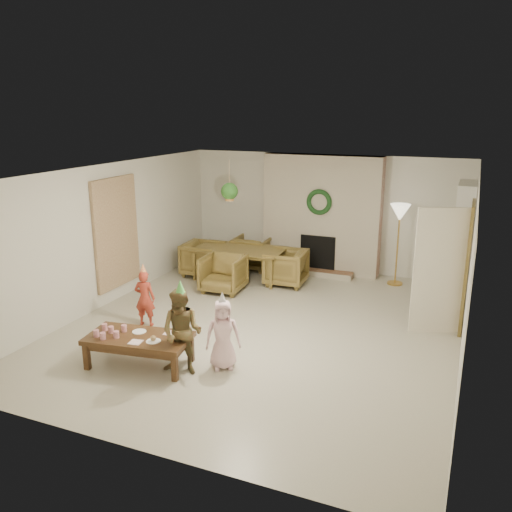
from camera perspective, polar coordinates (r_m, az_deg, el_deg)
The scene contains 56 objects.
floor at distance 8.63m, azimuth 0.82°, elevation -7.60°, with size 7.00×7.00×0.00m, color #B7B29E.
ceiling at distance 7.98m, azimuth 0.89°, elevation 9.12°, with size 7.00×7.00×0.00m, color white.
wall_back at distance 11.46m, azimuth 7.41°, elevation 4.68°, with size 7.00×7.00×0.00m, color silver.
wall_front at distance 5.31m, azimuth -13.52°, elevation -8.80°, with size 7.00×7.00×0.00m, color silver.
wall_left at distance 9.70m, azimuth -15.83°, elevation 2.21°, with size 7.00×7.00×0.00m, color silver.
wall_right at distance 7.67m, azimuth 22.15°, elevation -1.88°, with size 7.00×7.00×0.00m, color silver.
fireplace_mass at distance 11.27m, azimuth 7.14°, elevation 4.51°, with size 2.50×0.40×2.50m, color #561A16.
fireplace_hearth at distance 11.23m, azimuth 6.44°, elevation -1.77°, with size 1.60×0.30×0.12m, color #5A2F18.
fireplace_firebox at distance 11.28m, azimuth 6.75°, elevation 0.36°, with size 0.75×0.12×0.75m, color black.
fireplace_wreath at distance 11.00m, azimuth 6.86°, elevation 5.83°, with size 0.54×0.54×0.10m, color #143718.
floor_lamp_base at distance 10.98m, azimuth 14.83°, elevation -2.87°, with size 0.30×0.30×0.03m, color gold.
floor_lamp_post at distance 10.77m, azimuth 15.10°, elevation 0.89°, with size 0.03×0.03×1.47m, color gold.
floor_lamp_shade at distance 10.62m, azimuth 15.37°, elevation 4.58°, with size 0.39×0.39×0.33m, color beige.
bookshelf_carcass at distance 9.93m, azimuth 21.44°, elevation 1.12°, with size 0.30×1.00×2.20m, color white.
bookshelf_shelf_a at distance 10.10m, azimuth 20.96°, elevation -2.43°, with size 0.30×0.92×0.03m, color white.
bookshelf_shelf_b at distance 9.99m, azimuth 21.18°, elevation -0.25°, with size 0.30×0.92×0.03m, color white.
bookshelf_shelf_c at distance 9.90m, azimuth 21.41°, elevation 1.98°, with size 0.30×0.92×0.03m, color white.
bookshelf_shelf_d at distance 9.82m, azimuth 21.64°, elevation 4.24°, with size 0.30×0.92×0.03m, color white.
books_row_lower at distance 9.92m, azimuth 20.89°, elevation -1.90°, with size 0.20×0.40×0.24m, color maroon.
books_row_mid at distance 10.01m, azimuth 21.16°, elevation 0.60°, with size 0.20×0.44×0.24m, color navy.
books_row_upper at distance 9.77m, azimuth 21.35°, elevation 2.60°, with size 0.20×0.36×0.22m, color #AF6D25.
door_frame at distance 8.89m, azimuth 21.91°, elevation -1.09°, with size 0.05×0.86×2.04m, color brown.
door_leaf at distance 8.54m, azimuth 19.29°, elevation -1.64°, with size 0.05×0.80×2.00m, color beige.
curtain_panel at distance 9.83m, azimuth -14.93°, elevation 2.45°, with size 0.06×1.20×2.00m, color tan.
dining_table at distance 10.84m, azimuth -1.89°, elevation -0.88°, with size 1.84×1.03×0.65m, color brown.
dining_chair_near at distance 10.11m, azimuth -3.58°, elevation -1.92°, with size 0.76×0.79×0.72m, color brown.
dining_chair_far at distance 11.55m, azimuth -0.41°, elevation 0.36°, with size 0.76×0.79×0.72m, color brown.
dining_chair_left at distance 11.14m, azimuth -5.76°, elevation -0.30°, with size 0.76×0.79×0.72m, color brown.
dining_chair_right at distance 10.51m, azimuth 3.25°, elevation -1.23°, with size 0.76×0.79×0.72m, color brown.
hanging_plant_cord at distance 9.90m, azimuth -2.92°, elevation 8.35°, with size 0.01×0.01×0.70m, color tan.
hanging_plant_pot at distance 9.95m, azimuth -2.89°, elevation 6.35°, with size 0.16×0.16×0.12m, color #AB7237.
hanging_plant_foliage at distance 9.94m, azimuth -2.90°, elevation 7.03°, with size 0.32×0.32×0.32m, color #1F4F1A.
coffee_table_top at distance 7.41m, azimuth -12.62°, elevation -8.70°, with size 1.41×0.70×0.07m, color #4A2F18.
coffee_table_apron at distance 7.44m, azimuth -12.58°, elevation -9.24°, with size 1.30×0.60×0.09m, color #4A2F18.
coffee_leg_fl at distance 7.58m, azimuth -17.90°, elevation -10.36°, with size 0.08×0.08×0.37m, color #4A2F18.
coffee_leg_fr at distance 7.02m, azimuth -8.82°, elevation -11.91°, with size 0.08×0.08×0.37m, color #4A2F18.
coffee_leg_bl at distance 8.01m, azimuth -15.73°, elevation -8.69°, with size 0.08×0.08×0.37m, color #4A2F18.
coffee_leg_br at distance 7.49m, azimuth -7.08°, elevation -9.98°, with size 0.08×0.08×0.37m, color #4A2F18.
cup_a at distance 7.50m, azimuth -16.95°, elevation -8.04°, with size 0.08×0.08×0.10m, color white.
cup_b at distance 7.67m, azimuth -16.12°, elevation -7.43°, with size 0.08×0.08×0.10m, color white.
cup_c at distance 7.39m, azimuth -16.30°, elevation -8.34°, with size 0.08×0.08×0.10m, color white.
cup_d at distance 7.56m, azimuth -15.47°, elevation -7.71°, with size 0.08×0.08×0.10m, color white.
cup_e at distance 7.39m, azimuth -14.93°, elevation -8.24°, with size 0.08×0.08×0.10m, color white.
cup_f at distance 7.56m, azimuth -14.14°, elevation -7.62°, with size 0.08×0.08×0.10m, color white.
plate_a at distance 7.52m, azimuth -12.56°, elevation -8.01°, with size 0.20×0.20×0.01m, color white.
plate_b at distance 7.19m, azimuth -11.08°, elevation -9.06°, with size 0.20×0.20×0.01m, color white.
plate_c at distance 7.29m, azimuth -8.79°, elevation -8.60°, with size 0.20×0.20×0.01m, color white.
food_scoop at distance 7.18m, azimuth -11.09°, elevation -8.75°, with size 0.08×0.08×0.08m, color tan.
napkin_left at distance 7.21m, azimuth -12.95°, elevation -9.10°, with size 0.16×0.16×0.01m, color #FBB9BF.
napkin_right at distance 7.40m, azimuth -9.30°, elevation -8.24°, with size 0.16×0.16×0.01m, color #FBB9BF.
child_red at distance 8.69m, azimuth -11.98°, elevation -4.51°, with size 0.34×0.22×0.92m, color #A53423.
party_hat_red at distance 8.53m, azimuth -12.17°, elevation -1.35°, with size 0.13×0.13×0.18m, color #E5C44C.
child_plaid at distance 7.03m, azimuth -8.03°, elevation -8.18°, with size 0.57×0.44×1.17m, color brown.
party_hat_plaid at distance 6.81m, azimuth -8.23°, elevation -3.34°, with size 0.14×0.14×0.19m, color #57BA50.
child_pink at distance 7.15m, azimuth -3.62°, elevation -8.51°, with size 0.48×0.31×0.97m, color #FFCBD6.
party_hat_pink at distance 6.95m, azimuth -3.69°, elevation -4.56°, with size 0.13×0.13×0.18m, color silver.
Camera 1 is at (2.94, -7.36, 3.41)m, focal length 36.84 mm.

